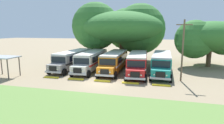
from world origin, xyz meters
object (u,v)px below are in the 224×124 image
at_px(parked_bus_slot_0, 73,59).
at_px(parked_bus_slot_1, 92,60).
at_px(parked_bus_slot_4, 162,62).
at_px(secondary_tree, 208,38).
at_px(parked_bus_slot_2, 114,60).
at_px(parked_bus_slot_3, 138,62).
at_px(waiting_shelter, 4,59).
at_px(utility_pole, 183,49).
at_px(broad_shade_tree, 123,28).

height_order(parked_bus_slot_0, parked_bus_slot_1, same).
relative_size(parked_bus_slot_1, parked_bus_slot_4, 1.00).
distance_m(parked_bus_slot_0, secondary_tree, 23.03).
bearing_deg(parked_bus_slot_2, parked_bus_slot_1, -87.89).
bearing_deg(parked_bus_slot_3, parked_bus_slot_2, -102.79).
bearing_deg(waiting_shelter, parked_bus_slot_1, 36.66).
distance_m(parked_bus_slot_4, waiting_shelter, 21.66).
bearing_deg(utility_pole, parked_bus_slot_0, 166.87).
xyz_separation_m(parked_bus_slot_2, broad_shade_tree, (-0.72, 9.78, 5.04)).
bearing_deg(secondary_tree, parked_bus_slot_3, -143.76).
relative_size(secondary_tree, waiting_shelter, 3.08).
bearing_deg(waiting_shelter, parked_bus_slot_0, 49.57).
xyz_separation_m(secondary_tree, utility_pole, (-5.31, -11.21, -0.98)).
distance_m(parked_bus_slot_1, parked_bus_slot_2, 3.65).
relative_size(parked_bus_slot_1, parked_bus_slot_3, 1.00).
bearing_deg(parked_bus_slot_2, parked_bus_slot_3, 79.57).
distance_m(parked_bus_slot_0, utility_pole, 16.84).
distance_m(parked_bus_slot_1, broad_shade_tree, 11.57).
relative_size(parked_bus_slot_3, broad_shade_tree, 0.59).
xyz_separation_m(parked_bus_slot_0, parked_bus_slot_3, (10.57, -0.63, 0.00)).
relative_size(parked_bus_slot_0, utility_pole, 1.47).
relative_size(parked_bus_slot_0, secondary_tree, 0.98).
height_order(parked_bus_slot_4, waiting_shelter, parked_bus_slot_4).
relative_size(parked_bus_slot_2, utility_pole, 1.47).
relative_size(parked_bus_slot_3, secondary_tree, 0.99).
relative_size(parked_bus_slot_4, broad_shade_tree, 0.59).
relative_size(parked_bus_slot_3, parked_bus_slot_4, 1.00).
bearing_deg(broad_shade_tree, parked_bus_slot_2, -85.79).
bearing_deg(secondary_tree, broad_shade_tree, 171.38).
height_order(parked_bus_slot_4, secondary_tree, secondary_tree).
distance_m(parked_bus_slot_2, broad_shade_tree, 11.03).
bearing_deg(secondary_tree, parked_bus_slot_1, -157.18).
height_order(parked_bus_slot_4, broad_shade_tree, broad_shade_tree).
bearing_deg(secondary_tree, parked_bus_slot_0, -161.00).
xyz_separation_m(parked_bus_slot_1, utility_pole, (12.93, -3.53, 2.36)).
height_order(parked_bus_slot_1, parked_bus_slot_2, same).
xyz_separation_m(parked_bus_slot_1, parked_bus_slot_3, (7.26, -0.37, 0.00)).
height_order(parked_bus_slot_3, waiting_shelter, parked_bus_slot_3).
relative_size(parked_bus_slot_3, waiting_shelter, 3.03).
bearing_deg(parked_bus_slot_4, parked_bus_slot_1, -86.04).
distance_m(parked_bus_slot_2, waiting_shelter, 15.21).
distance_m(utility_pole, waiting_shelter, 22.90).
bearing_deg(waiting_shelter, broad_shade_tree, 53.82).
bearing_deg(parked_bus_slot_1, parked_bus_slot_0, -96.68).
distance_m(parked_bus_slot_1, secondary_tree, 20.07).
distance_m(broad_shade_tree, secondary_tree, 15.58).
distance_m(parked_bus_slot_0, parked_bus_slot_3, 10.59).
height_order(parked_bus_slot_2, parked_bus_slot_4, same).
xyz_separation_m(broad_shade_tree, waiting_shelter, (-12.55, -17.16, -4.17)).
bearing_deg(parked_bus_slot_0, parked_bus_slot_1, 87.14).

